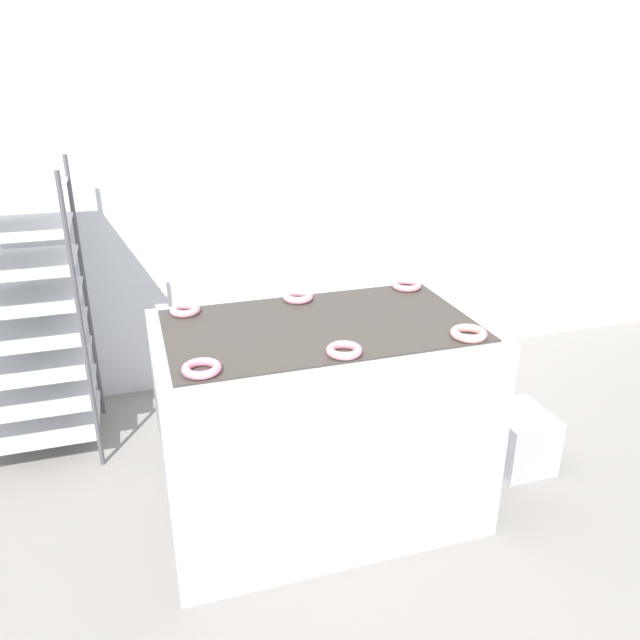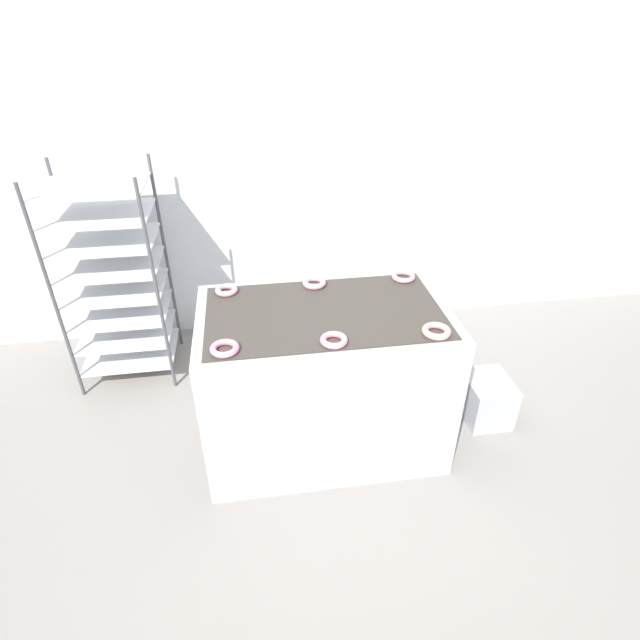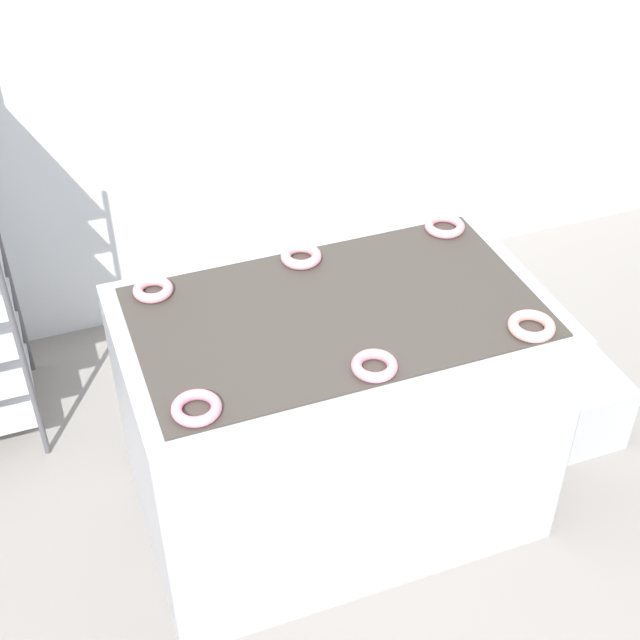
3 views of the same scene
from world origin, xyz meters
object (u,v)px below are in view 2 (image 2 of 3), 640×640
object	(u,v)px
donut_near_center	(334,340)
donut_far_right	(403,276)
donut_near_left	(225,348)
glaze_bin	(486,399)
baking_rack_cart	(114,277)
donut_far_left	(226,290)
fryer_machine	(324,379)
donut_far_center	(314,283)
donut_near_right	(436,331)

from	to	relation	value
donut_near_center	donut_far_right	distance (m)	0.82
donut_near_left	glaze_bin	bearing A→B (deg)	11.21
baking_rack_cart	donut_far_left	bearing A→B (deg)	-39.66
fryer_machine	donut_far_right	distance (m)	0.79
glaze_bin	donut_far_center	xyz separation A→B (m)	(-1.11, 0.28, 0.81)
baking_rack_cart	donut_far_center	size ratio (longest dim) A/B	10.85
fryer_machine	glaze_bin	bearing A→B (deg)	1.44
fryer_machine	donut_far_left	xyz separation A→B (m)	(-0.53, 0.30, 0.49)
donut_near_right	donut_far_center	bearing A→B (deg)	131.32
donut_near_left	donut_near_center	xyz separation A→B (m)	(0.53, -0.01, 0.00)
donut_near_center	donut_far_center	distance (m)	0.61
fryer_machine	donut_near_left	world-z (taller)	donut_near_left
glaze_bin	donut_far_right	distance (m)	1.02
donut_near_right	baking_rack_cart	bearing A→B (deg)	145.79
donut_near_center	donut_far_center	xyz separation A→B (m)	(-0.01, 0.61, 0.00)
donut_near_center	donut_far_right	size ratio (longest dim) A/B	0.96
glaze_bin	donut_far_right	bearing A→B (deg)	153.10
donut_far_center	baking_rack_cart	bearing A→B (deg)	153.85
donut_far_right	donut_near_right	bearing A→B (deg)	-91.14
donut_far_left	fryer_machine	bearing A→B (deg)	-29.22
fryer_machine	donut_near_center	bearing A→B (deg)	-89.71
donut_near_left	donut_far_right	size ratio (longest dim) A/B	0.99
donut_far_center	donut_far_right	size ratio (longest dim) A/B	0.98
donut_far_left	donut_far_right	size ratio (longest dim) A/B	0.91
fryer_machine	donut_near_left	distance (m)	0.78
fryer_machine	baking_rack_cart	bearing A→B (deg)	144.22
donut_near_center	donut_near_right	bearing A→B (deg)	-0.04
glaze_bin	donut_near_right	xyz separation A→B (m)	(-0.57, -0.33, 0.81)
donut_far_left	donut_far_right	world-z (taller)	donut_far_left
donut_near_center	donut_far_center	size ratio (longest dim) A/B	0.98
fryer_machine	donut_far_right	world-z (taller)	donut_far_right
donut_near_right	donut_far_center	distance (m)	0.81
glaze_bin	donut_near_center	size ratio (longest dim) A/B	2.44
fryer_machine	glaze_bin	world-z (taller)	fryer_machine
donut_near_right	donut_far_center	size ratio (longest dim) A/B	1.04
donut_near_left	donut_near_right	size ratio (longest dim) A/B	0.97
fryer_machine	donut_near_right	bearing A→B (deg)	-30.04
donut_near_right	donut_near_center	bearing A→B (deg)	179.96
fryer_machine	donut_far_left	size ratio (longest dim) A/B	10.59
donut_near_center	donut_near_left	bearing A→B (deg)	178.98
donut_far_left	donut_far_right	bearing A→B (deg)	0.78
donut_far_center	glaze_bin	bearing A→B (deg)	-14.17
donut_near_left	baking_rack_cart	bearing A→B (deg)	122.17
fryer_machine	donut_far_left	world-z (taller)	donut_far_left
glaze_bin	donut_near_center	bearing A→B (deg)	-163.11
glaze_bin	donut_near_right	world-z (taller)	donut_near_right
donut_near_center	donut_far_right	xyz separation A→B (m)	(0.54, 0.61, -0.00)
baking_rack_cart	donut_far_center	xyz separation A→B (m)	(1.30, -0.64, 0.18)
donut_near_center	donut_near_right	distance (m)	0.53
donut_near_left	donut_far_right	bearing A→B (deg)	29.42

